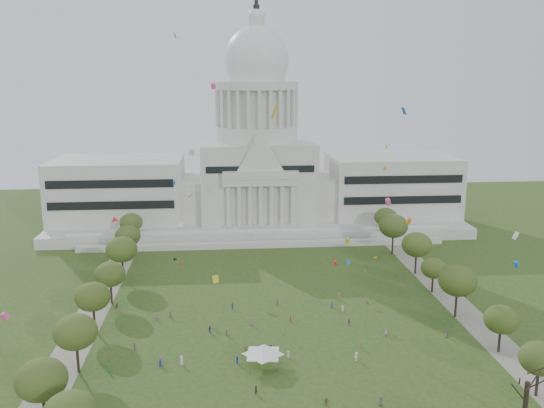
% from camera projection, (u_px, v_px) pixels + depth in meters
% --- Properties ---
extents(ground, '(400.00, 400.00, 0.00)m').
position_uv_depth(ground, '(290.00, 357.00, 124.86)').
color(ground, '#324A1A').
rests_on(ground, ground).
extents(capitol, '(160.00, 64.50, 91.30)m').
position_uv_depth(capitol, '(257.00, 171.00, 230.47)').
color(capitol, beige).
rests_on(capitol, ground).
extents(path_left, '(8.00, 160.00, 0.04)m').
position_uv_depth(path_left, '(94.00, 309.00, 150.01)').
color(path_left, gray).
rests_on(path_left, ground).
extents(path_right, '(8.00, 160.00, 0.04)m').
position_uv_depth(path_right, '(450.00, 298.00, 158.05)').
color(path_right, gray).
rests_on(path_right, ground).
extents(row_tree_l_0, '(8.85, 8.85, 12.59)m').
position_uv_depth(row_tree_l_0, '(41.00, 380.00, 98.04)').
color(row_tree_l_0, black).
rests_on(row_tree_l_0, ground).
extents(row_tree_r_0, '(7.67, 7.67, 10.91)m').
position_uv_depth(row_tree_r_0, '(540.00, 359.00, 107.89)').
color(row_tree_r_0, black).
rests_on(row_tree_r_0, ground).
extents(row_tree_l_1, '(8.86, 8.86, 12.59)m').
position_uv_depth(row_tree_l_1, '(76.00, 332.00, 116.34)').
color(row_tree_l_1, black).
rests_on(row_tree_l_1, ground).
extents(row_tree_r_1, '(7.58, 7.58, 10.78)m').
position_uv_depth(row_tree_r_1, '(501.00, 320.00, 125.37)').
color(row_tree_r_1, black).
rests_on(row_tree_r_1, ground).
extents(row_tree_l_2, '(8.42, 8.42, 11.97)m').
position_uv_depth(row_tree_l_2, '(93.00, 297.00, 136.06)').
color(row_tree_l_2, black).
rests_on(row_tree_l_2, ground).
extents(row_tree_r_2, '(9.55, 9.55, 13.58)m').
position_uv_depth(row_tree_r_2, '(458.00, 281.00, 143.42)').
color(row_tree_r_2, black).
rests_on(row_tree_r_2, ground).
extents(row_tree_l_3, '(8.12, 8.12, 11.55)m').
position_uv_depth(row_tree_l_3, '(110.00, 274.00, 152.36)').
color(row_tree_l_3, black).
rests_on(row_tree_l_3, ground).
extents(row_tree_r_3, '(7.01, 7.01, 9.98)m').
position_uv_depth(row_tree_r_3, '(433.00, 268.00, 160.57)').
color(row_tree_r_3, black).
rests_on(row_tree_r_3, ground).
extents(row_tree_l_4, '(9.29, 9.29, 13.21)m').
position_uv_depth(row_tree_l_4, '(122.00, 249.00, 170.10)').
color(row_tree_l_4, black).
rests_on(row_tree_l_4, ground).
extents(row_tree_r_4, '(9.19, 9.19, 13.06)m').
position_uv_depth(row_tree_r_4, '(417.00, 245.00, 175.25)').
color(row_tree_r_4, black).
rests_on(row_tree_r_4, ground).
extents(row_tree_l_5, '(8.33, 8.33, 11.85)m').
position_uv_depth(row_tree_l_5, '(128.00, 236.00, 188.29)').
color(row_tree_l_5, black).
rests_on(row_tree_l_5, ground).
extents(row_tree_r_5, '(9.82, 9.82, 13.96)m').
position_uv_depth(row_tree_r_5, '(393.00, 226.00, 194.60)').
color(row_tree_r_5, black).
rests_on(row_tree_r_5, ground).
extents(row_tree_l_6, '(8.19, 8.19, 11.64)m').
position_uv_depth(row_tree_l_6, '(131.00, 223.00, 205.81)').
color(row_tree_l_6, black).
rests_on(row_tree_l_6, ground).
extents(row_tree_r_6, '(8.42, 8.42, 11.97)m').
position_uv_depth(row_tree_r_6, '(386.00, 217.00, 212.56)').
color(row_tree_r_6, black).
rests_on(row_tree_r_6, ground).
extents(big_bare_tree, '(6.00, 5.00, 12.80)m').
position_uv_depth(big_bare_tree, '(528.00, 379.00, 98.93)').
color(big_bare_tree, black).
rests_on(big_bare_tree, ground).
extents(event_tent, '(10.07, 10.07, 5.06)m').
position_uv_depth(event_tent, '(263.00, 349.00, 119.87)').
color(event_tent, '#4C4C4C').
rests_on(event_tent, ground).
extents(person_0, '(0.81, 0.96, 1.67)m').
position_uv_depth(person_0, '(447.00, 334.00, 133.78)').
color(person_0, '#4C4C51').
rests_on(person_0, ground).
extents(person_2, '(1.08, 0.99, 1.89)m').
position_uv_depth(person_2, '(386.00, 333.00, 134.34)').
color(person_2, silver).
rests_on(person_2, ground).
extents(person_3, '(0.78, 1.14, 1.61)m').
position_uv_depth(person_3, '(360.00, 345.00, 128.35)').
color(person_3, olive).
rests_on(person_3, ground).
extents(person_4, '(0.61, 0.96, 1.54)m').
position_uv_depth(person_4, '(283.00, 330.00, 136.00)').
color(person_4, silver).
rests_on(person_4, ground).
extents(person_5, '(1.65, 1.28, 1.67)m').
position_uv_depth(person_5, '(271.00, 348.00, 126.86)').
color(person_5, navy).
rests_on(person_5, ground).
extents(person_6, '(0.70, 0.98, 1.87)m').
position_uv_depth(person_6, '(381.00, 401.00, 106.10)').
color(person_6, '#4C4C51').
rests_on(person_6, ground).
extents(person_7, '(0.89, 0.86, 1.97)m').
position_uv_depth(person_7, '(256.00, 390.00, 109.84)').
color(person_7, '#26262B').
rests_on(person_7, ground).
extents(person_8, '(0.95, 0.90, 1.68)m').
position_uv_depth(person_8, '(210.00, 329.00, 136.27)').
color(person_8, navy).
rests_on(person_8, ground).
extents(person_9, '(1.35, 1.31, 1.92)m').
position_uv_depth(person_9, '(356.00, 357.00, 122.84)').
color(person_9, silver).
rests_on(person_9, ground).
extents(person_10, '(0.86, 1.16, 1.77)m').
position_uv_depth(person_10, '(349.00, 322.00, 140.52)').
color(person_10, '#994C8C').
rests_on(person_10, ground).
extents(person_11, '(1.49, 1.15, 1.50)m').
position_uv_depth(person_11, '(326.00, 401.00, 106.43)').
color(person_11, olive).
rests_on(person_11, ground).
extents(distant_crowd, '(66.72, 34.92, 1.92)m').
position_uv_depth(distant_crowd, '(221.00, 328.00, 136.98)').
color(distant_crowd, '#33723F').
rests_on(distant_crowd, ground).
extents(kite_swarm, '(88.59, 97.92, 66.08)m').
position_uv_depth(kite_swarm, '(301.00, 220.00, 130.34)').
color(kite_swarm, orange).
rests_on(kite_swarm, ground).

